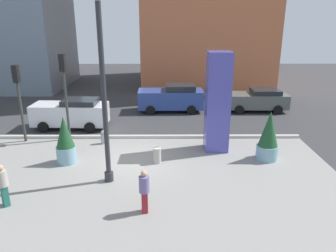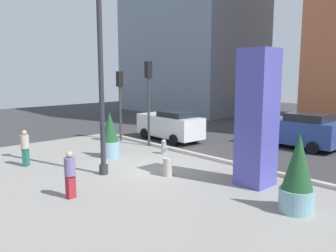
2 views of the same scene
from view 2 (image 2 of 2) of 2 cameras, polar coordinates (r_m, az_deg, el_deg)
The scene contains 15 objects.
ground_plane at distance 17.69m, azimuth 7.46°, elevation -4.67°, with size 60.00×60.00×0.00m, color #38383A.
plaza_pavement at distance 13.80m, azimuth -8.99°, elevation -8.60°, with size 18.00×10.00×0.02m, color gray.
curb_strip at distance 17.02m, azimuth 5.55°, elevation -4.89°, with size 18.00×0.24×0.16m, color #B7B2A8.
lamp_post at distance 13.93m, azimuth -10.84°, elevation 6.44°, with size 0.44×0.44×7.30m.
art_pillar_blue at distance 12.87m, azimuth 14.33°, elevation 1.21°, with size 1.14×1.14×4.92m, color #4C4CAD.
potted_plant_mid_plaza at distance 10.97m, azimuth 20.41°, elevation -7.58°, with size 1.02×1.02×2.37m.
potted_plant_near_right at distance 17.06m, azimuth -9.45°, elevation -1.56°, with size 0.89×0.89×2.23m.
fire_hydrant at distance 17.62m, azimuth -0.70°, elevation -3.41°, with size 0.36×0.26×0.75m.
concrete_bollard at distance 13.92m, azimuth -0.07°, elevation -6.72°, with size 0.36×0.36×0.75m, color #B2ADA3.
traffic_light_far_side at distance 20.92m, azimuth -7.84°, elevation 5.18°, with size 0.28×0.42×4.14m.
traffic_light_corner at distance 19.20m, azimuth -3.18°, elevation 5.91°, with size 0.28×0.42×4.67m.
car_passing_lane at distance 20.31m, azimuth 20.27°, elevation -0.60°, with size 4.62×2.15×1.92m.
car_intersection at distance 21.04m, azimuth 0.35°, elevation 0.15°, with size 4.51×2.06×1.80m.
pedestrian_crossing at distance 16.49m, azimuth -22.29°, elevation -3.09°, with size 0.51×0.51×1.61m.
pedestrian_by_curb at distance 11.86m, azimuth -15.69°, elevation -7.33°, with size 0.41×0.41×1.58m.
Camera 2 is at (11.02, -9.22, 4.11)m, focal length 37.36 mm.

